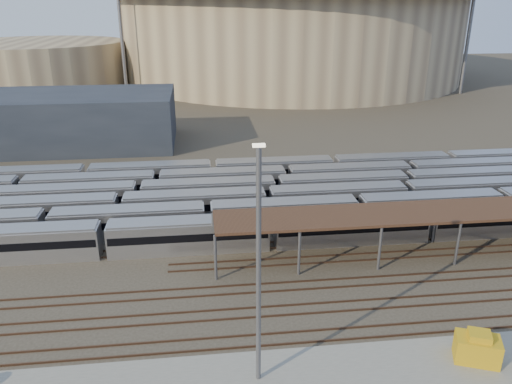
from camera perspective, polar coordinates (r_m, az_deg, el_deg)
The scene contains 12 objects.
ground at distance 51.71m, azimuth 4.52°, elevation -10.11°, with size 420.00×420.00×0.00m, color #383026.
subway_trains at distance 66.99m, azimuth -0.23°, elevation -0.71°, with size 123.96×23.90×3.60m.
inspection_shed at distance 60.65m, azimuth 24.77°, elevation -1.95°, with size 60.30×6.00×5.30m.
empty_tracks at distance 47.55m, azimuth 5.70°, elevation -13.12°, with size 170.00×9.62×0.18m.
stadium at distance 186.67m, azimuth 4.03°, elevation 18.01°, with size 124.00×124.00×32.50m.
secondary_arena at distance 181.63m, azimuth -23.60°, elevation 13.27°, with size 56.00×56.00×14.00m, color tan.
service_building at distance 103.90m, azimuth -21.17°, elevation 7.69°, with size 42.00×20.00×10.00m, color #1E232D.
floodlight_0 at distance 154.77m, azimuth -15.24°, elevation 18.26°, with size 4.00×1.00×38.40m.
floodlight_2 at distance 163.75m, azimuth 23.32°, elevation 17.46°, with size 4.00×1.00×38.40m.
floodlight_3 at distance 203.33m, azimuth -7.38°, elevation 19.34°, with size 4.00×1.00×38.40m.
yard_light_pole at distance 34.62m, azimuth 0.30°, elevation -9.02°, with size 0.80×0.36×18.24m.
yellow_equipment at distance 44.42m, azimuth 23.95°, elevation -16.10°, with size 3.32×2.07×2.07m, color #BF9312.
Camera 1 is at (-9.13, -43.23, 26.85)m, focal length 35.00 mm.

